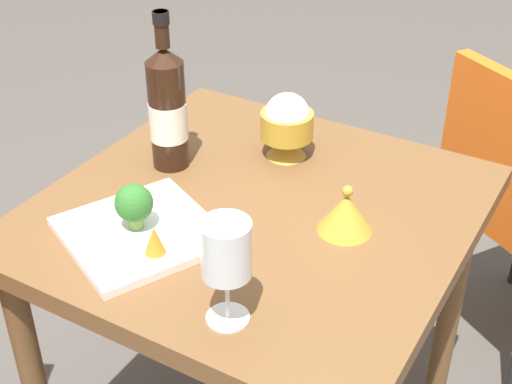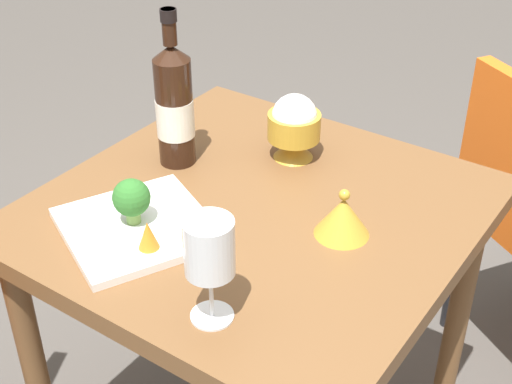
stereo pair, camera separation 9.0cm
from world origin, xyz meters
The scene contains 8 objects.
dining_table centered at (0.00, 0.00, 0.65)m, with size 0.78×0.78×0.76m.
wine_bottle centered at (0.23, -0.04, 0.89)m, with size 0.08×0.08×0.33m.
wine_glass centered at (-0.12, 0.29, 0.89)m, with size 0.08×0.08×0.18m.
rice_bowl centered at (0.04, -0.20, 0.83)m, with size 0.11×0.11×0.14m.
rice_bowl_lid centered at (-0.18, -0.01, 0.80)m, with size 0.10×0.10×0.09m.
serving_plate centered at (0.13, 0.19, 0.77)m, with size 0.33×0.33×0.02m.
broccoli_floret centered at (0.14, 0.19, 0.82)m, with size 0.07×0.07×0.09m.
carrot_garnish_left centered at (0.06, 0.23, 0.80)m, with size 0.04×0.04×0.05m.
Camera 1 is at (-0.57, 0.99, 1.52)m, focal length 50.85 mm.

